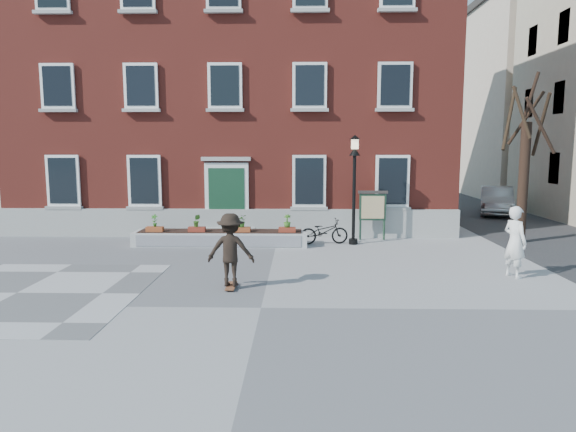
{
  "coord_description": "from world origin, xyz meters",
  "views": [
    {
      "loc": [
        0.85,
        -10.89,
        3.52
      ],
      "look_at": [
        0.5,
        4.0,
        1.5
      ],
      "focal_mm": 32.0,
      "sensor_mm": 36.0,
      "label": 1
    }
  ],
  "objects_px": {
    "parked_car": "(496,201)",
    "bystander": "(515,242)",
    "bicycle": "(324,231)",
    "notice_board": "(373,207)",
    "skateboarder": "(231,250)",
    "lamp_post": "(354,174)"
  },
  "relations": [
    {
      "from": "bystander",
      "to": "lamp_post",
      "type": "distance_m",
      "value": 6.24
    },
    {
      "from": "parked_car",
      "to": "notice_board",
      "type": "xyz_separation_m",
      "value": [
        -7.51,
        -7.57,
        0.53
      ]
    },
    {
      "from": "bicycle",
      "to": "notice_board",
      "type": "height_order",
      "value": "notice_board"
    },
    {
      "from": "notice_board",
      "to": "skateboarder",
      "type": "relative_size",
      "value": 0.99
    },
    {
      "from": "parked_car",
      "to": "notice_board",
      "type": "bearing_deg",
      "value": -116.19
    },
    {
      "from": "parked_car",
      "to": "bystander",
      "type": "height_order",
      "value": "bystander"
    },
    {
      "from": "bicycle",
      "to": "lamp_post",
      "type": "relative_size",
      "value": 0.45
    },
    {
      "from": "bystander",
      "to": "notice_board",
      "type": "height_order",
      "value": "bystander"
    },
    {
      "from": "bystander",
      "to": "lamp_post",
      "type": "height_order",
      "value": "lamp_post"
    },
    {
      "from": "bystander",
      "to": "skateboarder",
      "type": "height_order",
      "value": "bystander"
    },
    {
      "from": "bystander",
      "to": "notice_board",
      "type": "bearing_deg",
      "value": 3.87
    },
    {
      "from": "lamp_post",
      "to": "bicycle",
      "type": "bearing_deg",
      "value": 179.45
    },
    {
      "from": "parked_car",
      "to": "notice_board",
      "type": "height_order",
      "value": "notice_board"
    },
    {
      "from": "parked_car",
      "to": "bystander",
      "type": "xyz_separation_m",
      "value": [
        -4.46,
        -13.12,
        0.24
      ]
    },
    {
      "from": "notice_board",
      "to": "skateboarder",
      "type": "bearing_deg",
      "value": -123.15
    },
    {
      "from": "lamp_post",
      "to": "parked_car",
      "type": "bearing_deg",
      "value": 45.53
    },
    {
      "from": "bystander",
      "to": "lamp_post",
      "type": "xyz_separation_m",
      "value": [
        -3.86,
        4.64,
        1.57
      ]
    },
    {
      "from": "notice_board",
      "to": "skateboarder",
      "type": "distance_m",
      "value": 8.16
    },
    {
      "from": "parked_car",
      "to": "bystander",
      "type": "bearing_deg",
      "value": -90.17
    },
    {
      "from": "bicycle",
      "to": "bystander",
      "type": "relative_size",
      "value": 0.91
    },
    {
      "from": "skateboarder",
      "to": "bicycle",
      "type": "bearing_deg",
      "value": 66.43
    },
    {
      "from": "skateboarder",
      "to": "notice_board",
      "type": "bearing_deg",
      "value": 56.85
    }
  ]
}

